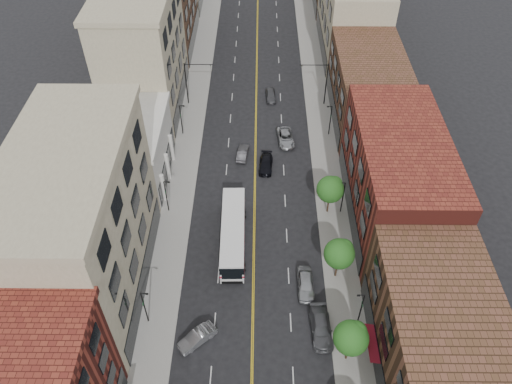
{
  "coord_description": "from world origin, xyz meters",
  "views": [
    {
      "loc": [
        0.59,
        -19.79,
        46.63
      ],
      "look_at": [
        0.21,
        22.49,
        5.0
      ],
      "focal_mm": 35.0,
      "sensor_mm": 36.0,
      "label": 1
    }
  ],
  "objects_px": {
    "car_lane_a": "(266,164)",
    "car_lane_b": "(286,137)",
    "car_parked_far": "(306,284)",
    "car_lane_c": "(271,95)",
    "car_lane_behind": "(243,153)",
    "city_bus": "(233,232)",
    "car_angle_b": "(197,338)",
    "car_parked_mid": "(321,328)"
  },
  "relations": [
    {
      "from": "city_bus",
      "to": "car_angle_b",
      "type": "xyz_separation_m",
      "value": [
        -3.12,
        -13.09,
        -1.16
      ]
    },
    {
      "from": "city_bus",
      "to": "car_lane_behind",
      "type": "relative_size",
      "value": 3.18
    },
    {
      "from": "city_bus",
      "to": "car_angle_b",
      "type": "bearing_deg",
      "value": -104.55
    },
    {
      "from": "car_lane_a",
      "to": "car_lane_b",
      "type": "relative_size",
      "value": 0.89
    },
    {
      "from": "city_bus",
      "to": "car_lane_c",
      "type": "bearing_deg",
      "value": 79.89
    },
    {
      "from": "car_lane_behind",
      "to": "car_lane_c",
      "type": "bearing_deg",
      "value": -98.88
    },
    {
      "from": "city_bus",
      "to": "car_lane_c",
      "type": "relative_size",
      "value": 3.12
    },
    {
      "from": "car_lane_behind",
      "to": "car_angle_b",
      "type": "bearing_deg",
      "value": 89.58
    },
    {
      "from": "car_angle_b",
      "to": "car_lane_behind",
      "type": "xyz_separation_m",
      "value": [
        3.8,
        29.12,
        -0.04
      ]
    },
    {
      "from": "city_bus",
      "to": "car_lane_b",
      "type": "bearing_deg",
      "value": 69.38
    },
    {
      "from": "car_parked_far",
      "to": "car_lane_c",
      "type": "relative_size",
      "value": 1.16
    },
    {
      "from": "car_parked_mid",
      "to": "car_lane_behind",
      "type": "height_order",
      "value": "car_parked_mid"
    },
    {
      "from": "car_angle_b",
      "to": "car_parked_far",
      "type": "bearing_deg",
      "value": 79.32
    },
    {
      "from": "car_angle_b",
      "to": "car_lane_a",
      "type": "height_order",
      "value": "car_angle_b"
    },
    {
      "from": "car_lane_a",
      "to": "car_lane_b",
      "type": "xyz_separation_m",
      "value": [
        2.94,
        5.94,
        0.05
      ]
    },
    {
      "from": "city_bus",
      "to": "car_parked_mid",
      "type": "distance_m",
      "value": 15.28
    },
    {
      "from": "car_lane_c",
      "to": "car_parked_mid",
      "type": "bearing_deg",
      "value": -86.67
    },
    {
      "from": "city_bus",
      "to": "car_lane_behind",
      "type": "distance_m",
      "value": 16.09
    },
    {
      "from": "city_bus",
      "to": "car_parked_far",
      "type": "relative_size",
      "value": 2.69
    },
    {
      "from": "car_lane_a",
      "to": "car_lane_c",
      "type": "bearing_deg",
      "value": 90.88
    },
    {
      "from": "car_lane_a",
      "to": "car_lane_b",
      "type": "bearing_deg",
      "value": 67.46
    },
    {
      "from": "city_bus",
      "to": "car_lane_b",
      "type": "distance_m",
      "value": 20.76
    },
    {
      "from": "city_bus",
      "to": "car_lane_b",
      "type": "height_order",
      "value": "city_bus"
    },
    {
      "from": "car_angle_b",
      "to": "car_lane_a",
      "type": "distance_m",
      "value": 27.62
    },
    {
      "from": "car_lane_b",
      "to": "car_angle_b",
      "type": "bearing_deg",
      "value": -113.26
    },
    {
      "from": "car_angle_b",
      "to": "car_parked_mid",
      "type": "bearing_deg",
      "value": 54.73
    },
    {
      "from": "car_lane_b",
      "to": "car_parked_mid",
      "type": "bearing_deg",
      "value": -91.42
    },
    {
      "from": "car_parked_mid",
      "to": "car_lane_c",
      "type": "relative_size",
      "value": 1.31
    },
    {
      "from": "car_lane_behind",
      "to": "car_lane_b",
      "type": "bearing_deg",
      "value": -143.64
    },
    {
      "from": "car_lane_b",
      "to": "car_lane_c",
      "type": "xyz_separation_m",
      "value": [
        -2.07,
        11.16,
        -0.02
      ]
    },
    {
      "from": "car_angle_b",
      "to": "car_lane_b",
      "type": "xyz_separation_m",
      "value": [
        10.04,
        32.63,
        0.0
      ]
    },
    {
      "from": "city_bus",
      "to": "car_lane_a",
      "type": "xyz_separation_m",
      "value": [
        3.98,
        13.6,
        -1.21
      ]
    },
    {
      "from": "car_parked_mid",
      "to": "car_angle_b",
      "type": "bearing_deg",
      "value": -178.11
    },
    {
      "from": "car_parked_far",
      "to": "car_lane_a",
      "type": "relative_size",
      "value": 1.04
    },
    {
      "from": "city_bus",
      "to": "car_lane_a",
      "type": "height_order",
      "value": "city_bus"
    },
    {
      "from": "car_parked_far",
      "to": "car_lane_c",
      "type": "bearing_deg",
      "value": 94.98
    },
    {
      "from": "city_bus",
      "to": "car_lane_c",
      "type": "distance_m",
      "value": 31.1
    },
    {
      "from": "car_lane_b",
      "to": "city_bus",
      "type": "bearing_deg",
      "value": -115.65
    },
    {
      "from": "car_lane_a",
      "to": "car_lane_c",
      "type": "xyz_separation_m",
      "value": [
        0.88,
        17.1,
        0.03
      ]
    },
    {
      "from": "car_parked_mid",
      "to": "car_lane_a",
      "type": "bearing_deg",
      "value": 98.81
    },
    {
      "from": "car_lane_a",
      "to": "city_bus",
      "type": "bearing_deg",
      "value": -102.48
    },
    {
      "from": "car_angle_b",
      "to": "car_parked_far",
      "type": "distance_m",
      "value": 13.16
    }
  ]
}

